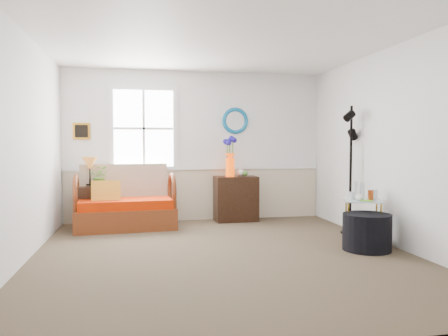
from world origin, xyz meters
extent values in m
cube|color=brown|center=(0.00, 0.00, 0.00)|extent=(4.50, 5.00, 0.01)
cube|color=white|center=(0.00, 0.00, 2.60)|extent=(4.50, 5.00, 0.01)
cube|color=white|center=(0.00, 2.50, 1.30)|extent=(4.50, 0.01, 2.60)
cube|color=white|center=(0.00, -2.50, 1.30)|extent=(4.50, 0.01, 2.60)
cube|color=white|center=(-2.25, 0.00, 1.30)|extent=(0.01, 5.00, 2.60)
cube|color=white|center=(2.25, 0.00, 1.30)|extent=(0.01, 5.00, 2.60)
cube|color=beige|center=(0.00, 2.48, 0.45)|extent=(4.46, 0.02, 0.90)
cube|color=white|center=(0.00, 2.47, 0.92)|extent=(4.46, 0.04, 0.06)
cube|color=orange|center=(-1.92, 2.48, 1.55)|extent=(0.28, 0.03, 0.28)
torus|color=#1182B6|center=(0.70, 2.48, 1.75)|extent=(0.47, 0.07, 0.47)
imported|color=#4C8430|center=(-1.60, 2.06, 0.79)|extent=(0.34, 0.36, 0.25)
cylinder|color=black|center=(1.81, -0.15, 0.23)|extent=(0.71, 0.71, 0.46)
camera|label=1|loc=(-0.99, -5.12, 1.32)|focal=35.00mm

